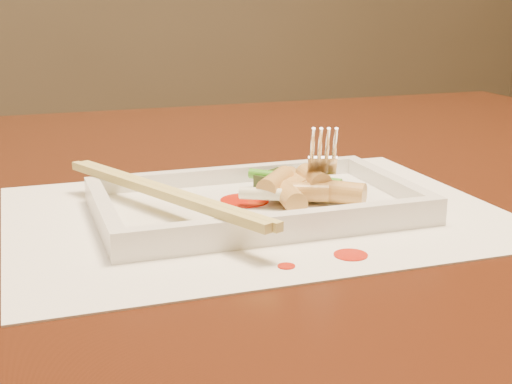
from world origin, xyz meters
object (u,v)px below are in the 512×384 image
object	(u,v)px
plate_base	(256,208)
chopstick_a	(157,192)
table	(165,277)
fork	(327,107)
placemat	(256,214)

from	to	relation	value
plate_base	chopstick_a	distance (m)	0.08
table	fork	bearing A→B (deg)	-43.60
placemat	table	bearing A→B (deg)	111.16
placemat	chopstick_a	bearing A→B (deg)	180.00
plate_base	fork	xyz separation A→B (m)	(0.07, 0.02, 0.08)
chopstick_a	plate_base	bearing A→B (deg)	0.00
placemat	fork	size ratio (longest dim) A/B	2.86
plate_base	chopstick_a	bearing A→B (deg)	180.00
table	fork	distance (m)	0.25
plate_base	placemat	bearing A→B (deg)	180.00
plate_base	chopstick_a	size ratio (longest dim) A/B	1.04
placemat	fork	bearing A→B (deg)	14.42
placemat	fork	distance (m)	0.11
table	plate_base	xyz separation A→B (m)	(0.05, -0.13, 0.11)
placemat	chopstick_a	world-z (taller)	chopstick_a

